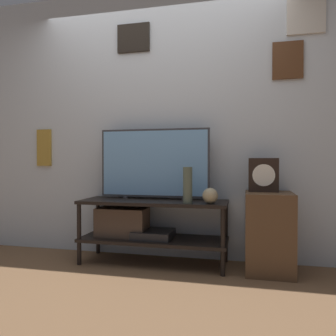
% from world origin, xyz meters
% --- Properties ---
extents(ground_plane, '(12.00, 12.00, 0.00)m').
position_xyz_m(ground_plane, '(0.00, 0.00, 0.00)').
color(ground_plane, brown).
extents(wall_back, '(6.40, 0.08, 2.70)m').
position_xyz_m(wall_back, '(0.01, 0.55, 1.36)').
color(wall_back, '#B2BCC6').
rests_on(wall_back, ground_plane).
extents(media_console, '(1.37, 0.46, 0.59)m').
position_xyz_m(media_console, '(-0.12, 0.27, 0.37)').
color(media_console, black).
rests_on(media_console, ground_plane).
extents(television, '(1.07, 0.05, 0.67)m').
position_xyz_m(television, '(-0.02, 0.37, 0.94)').
color(television, '#333338').
rests_on(television, media_console).
extents(vase_round_glass, '(0.13, 0.13, 0.13)m').
position_xyz_m(vase_round_glass, '(0.54, 0.14, 0.66)').
color(vase_round_glass, tan).
rests_on(vase_round_glass, media_console).
extents(vase_tall_ceramic, '(0.08, 0.08, 0.31)m').
position_xyz_m(vase_tall_ceramic, '(0.35, 0.13, 0.75)').
color(vase_tall_ceramic, '#4C5647').
rests_on(vase_tall_ceramic, media_console).
extents(side_table, '(0.40, 0.46, 0.69)m').
position_xyz_m(side_table, '(1.03, 0.27, 0.34)').
color(side_table, '#513823').
rests_on(side_table, ground_plane).
extents(mantel_clock, '(0.25, 0.11, 0.30)m').
position_xyz_m(mantel_clock, '(0.99, 0.33, 0.83)').
color(mantel_clock, black).
rests_on(mantel_clock, side_table).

